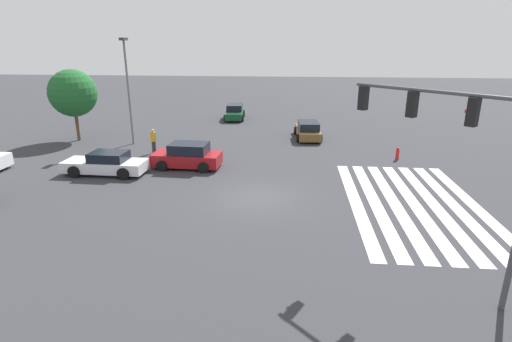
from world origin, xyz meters
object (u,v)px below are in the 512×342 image
(car_0, at_px, (187,156))
(tree_corner_b, at_px, (73,93))
(traffic_signal_mast, at_px, (459,143))
(fire_hydrant, at_px, (397,154))
(car_3, at_px, (308,130))
(car_6, at_px, (235,112))
(street_light_pole_a, at_px, (128,82))
(pedestrian, at_px, (153,140))
(car_4, at_px, (106,164))

(car_0, distance_m, tree_corner_b, 12.76)
(tree_corner_b, bearing_deg, traffic_signal_mast, -128.90)
(car_0, xyz_separation_m, fire_hydrant, (2.96, -13.68, -0.32))
(traffic_signal_mast, height_order, fire_hydrant, traffic_signal_mast)
(traffic_signal_mast, distance_m, car_3, 20.98)
(car_6, xyz_separation_m, fire_hydrant, (-13.76, -13.07, -0.28))
(car_0, distance_m, street_light_pole_a, 8.99)
(pedestrian, xyz_separation_m, street_light_pole_a, (2.45, 2.51, 3.76))
(street_light_pole_a, bearing_deg, car_4, -170.39)
(traffic_signal_mast, bearing_deg, car_0, 0.02)
(car_0, distance_m, pedestrian, 4.55)
(pedestrian, xyz_separation_m, fire_hydrant, (-0.18, -16.97, -0.55))
(traffic_signal_mast, xyz_separation_m, car_0, (11.54, 11.55, -4.02))
(car_4, bearing_deg, fire_hydrant, -163.93)
(traffic_signal_mast, relative_size, tree_corner_b, 1.15)
(car_4, bearing_deg, traffic_signal_mast, 150.27)
(traffic_signal_mast, xyz_separation_m, car_3, (20.24, 3.71, -4.08))
(car_0, height_order, tree_corner_b, tree_corner_b)
(pedestrian, relative_size, tree_corner_b, 0.31)
(pedestrian, bearing_deg, tree_corner_b, -159.14)
(tree_corner_b, bearing_deg, car_4, -143.08)
(car_0, height_order, car_4, car_0)
(car_0, bearing_deg, car_6, -89.21)
(traffic_signal_mast, height_order, car_3, traffic_signal_mast)
(tree_corner_b, xyz_separation_m, fire_hydrant, (-3.40, -24.32, -3.35))
(car_6, bearing_deg, tree_corner_b, -51.86)
(car_4, xyz_separation_m, car_6, (18.47, -5.16, 0.06))
(traffic_signal_mast, relative_size, street_light_pole_a, 0.82)
(car_6, bearing_deg, street_light_pole_a, -34.43)
(car_3, relative_size, pedestrian, 2.65)
(car_0, relative_size, tree_corner_b, 0.77)
(pedestrian, distance_m, tree_corner_b, 8.50)
(street_light_pole_a, bearing_deg, car_0, -134.02)
(car_3, height_order, fire_hydrant, car_3)
(traffic_signal_mast, xyz_separation_m, street_light_pole_a, (17.14, 17.34, -0.02))
(car_3, bearing_deg, traffic_signal_mast, -173.98)
(pedestrian, distance_m, street_light_pole_a, 5.15)
(pedestrian, distance_m, fire_hydrant, 16.98)
(car_0, bearing_deg, street_light_pole_a, -41.13)
(car_4, bearing_deg, tree_corner_b, -51.48)
(traffic_signal_mast, relative_size, car_6, 1.45)
(traffic_signal_mast, xyz_separation_m, car_4, (9.80, 16.10, -4.12))
(car_3, distance_m, car_6, 10.80)
(car_3, bearing_deg, street_light_pole_a, 98.43)
(car_3, height_order, pedestrian, pedestrian)
(car_4, height_order, street_light_pole_a, street_light_pole_a)
(car_4, bearing_deg, pedestrian, -102.94)
(car_3, relative_size, tree_corner_b, 0.82)
(car_0, height_order, car_3, car_0)
(car_6, relative_size, street_light_pole_a, 0.56)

